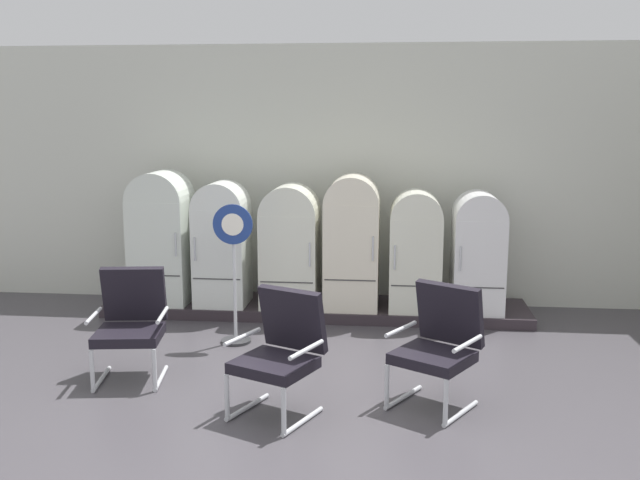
% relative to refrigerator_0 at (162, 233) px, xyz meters
% --- Properties ---
extents(ground, '(12.00, 10.00, 0.05)m').
position_rel_refrigerator_0_xyz_m(ground, '(1.87, -2.92, -1.00)').
color(ground, '#423E43').
extents(back_wall, '(11.76, 0.12, 3.26)m').
position_rel_refrigerator_0_xyz_m(back_wall, '(1.87, 0.74, 0.67)').
color(back_wall, silver).
rests_on(back_wall, ground).
extents(display_plinth, '(5.12, 0.95, 0.13)m').
position_rel_refrigerator_0_xyz_m(display_plinth, '(1.87, 0.10, -0.91)').
color(display_plinth, '#2F272C').
rests_on(display_plinth, ground).
extents(refrigerator_0, '(0.68, 0.70, 1.61)m').
position_rel_refrigerator_0_xyz_m(refrigerator_0, '(0.00, 0.00, 0.00)').
color(refrigerator_0, silver).
rests_on(refrigerator_0, display_plinth).
extents(refrigerator_1, '(0.61, 0.63, 1.49)m').
position_rel_refrigerator_0_xyz_m(refrigerator_1, '(0.75, -0.03, -0.06)').
color(refrigerator_1, white).
rests_on(refrigerator_1, display_plinth).
extents(refrigerator_2, '(0.67, 0.67, 1.46)m').
position_rel_refrigerator_0_xyz_m(refrigerator_2, '(1.58, -0.01, -0.08)').
color(refrigerator_2, silver).
rests_on(refrigerator_2, display_plinth).
extents(refrigerator_3, '(0.64, 0.72, 1.58)m').
position_rel_refrigerator_0_xyz_m(refrigerator_3, '(2.32, 0.01, -0.01)').
color(refrigerator_3, silver).
rests_on(refrigerator_3, display_plinth).
extents(refrigerator_4, '(0.60, 0.66, 1.41)m').
position_rel_refrigerator_0_xyz_m(refrigerator_4, '(3.07, -0.02, -0.11)').
color(refrigerator_4, silver).
rests_on(refrigerator_4, display_plinth).
extents(refrigerator_5, '(0.58, 0.71, 1.40)m').
position_rel_refrigerator_0_xyz_m(refrigerator_5, '(3.79, 0.01, -0.11)').
color(refrigerator_5, white).
rests_on(refrigerator_5, display_plinth).
extents(armchair_left, '(0.71, 0.74, 1.02)m').
position_rel_refrigerator_0_xyz_m(armchair_left, '(0.41, -2.16, -0.43)').
color(armchair_left, silver).
rests_on(armchair_left, ground).
extents(armchair_right, '(0.85, 0.87, 1.02)m').
position_rel_refrigerator_0_xyz_m(armchair_right, '(3.20, -2.50, -0.43)').
color(armchair_right, silver).
rests_on(armchair_right, ground).
extents(armchair_center, '(0.82, 0.84, 1.02)m').
position_rel_refrigerator_0_xyz_m(armchair_center, '(1.91, -2.80, -0.43)').
color(armchair_center, silver).
rests_on(armchair_center, ground).
extents(sign_stand, '(0.42, 0.32, 1.50)m').
position_rel_refrigerator_0_xyz_m(sign_stand, '(1.14, -1.10, -0.27)').
color(sign_stand, '#2D2D30').
rests_on(sign_stand, ground).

